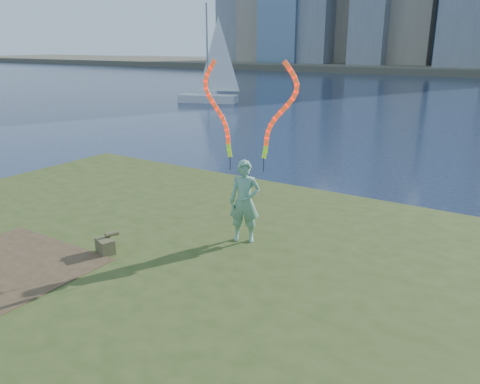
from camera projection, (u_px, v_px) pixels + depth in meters
The scene contains 5 objects.
ground at pixel (192, 270), 10.73m from camera, with size 320.00×320.00×0.00m, color #1B2944.
grassy_knoll at pixel (116, 301), 8.79m from camera, with size 20.00×18.00×0.80m.
woman_with_ribbons at pixel (245, 180), 9.99m from camera, with size 1.98×0.86×4.18m.
canvas_bag at pixel (106, 245), 9.72m from camera, with size 0.49×0.55×0.40m.
sailboat at pixel (211, 86), 41.34m from camera, with size 5.50×3.22×8.37m.
Camera 1 is at (6.15, -7.57, 4.95)m, focal length 35.00 mm.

